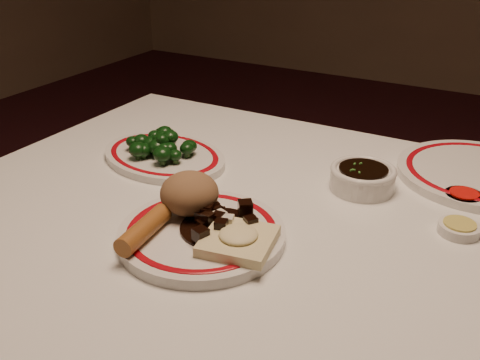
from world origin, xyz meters
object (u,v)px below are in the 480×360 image
object	(u,v)px
stirfry_heap	(219,221)
broccoli_plate	(164,156)
dining_table	(272,265)
spring_roll	(144,229)
broccoli_pile	(161,143)
main_plate	(202,234)
fried_wonton	(238,239)
rice_mound	(189,193)
soy_bowl	(362,179)

from	to	relation	value
stirfry_heap	broccoli_plate	xyz separation A→B (m)	(-0.25, 0.19, -0.02)
broccoli_plate	dining_table	bearing A→B (deg)	-19.06
spring_roll	broccoli_pile	xyz separation A→B (m)	(-0.17, 0.27, 0.01)
main_plate	fried_wonton	distance (m)	0.07
rice_mound	stirfry_heap	distance (m)	0.07
dining_table	stirfry_heap	bearing A→B (deg)	-119.22
broccoli_pile	soy_bowl	bearing A→B (deg)	10.84
rice_mound	broccoli_plate	size ratio (longest dim) A/B	0.30
stirfry_heap	broccoli_plate	world-z (taller)	stirfry_heap
spring_roll	fried_wonton	size ratio (longest dim) A/B	0.96
spring_roll	fried_wonton	distance (m)	0.14
main_plate	dining_table	bearing A→B (deg)	57.16
spring_roll	stirfry_heap	bearing A→B (deg)	39.14
main_plate	soy_bowl	bearing A→B (deg)	60.24
dining_table	broccoli_pile	distance (m)	0.34
main_plate	broccoli_pile	xyz separation A→B (m)	(-0.23, 0.21, 0.03)
broccoli_pile	soy_bowl	world-z (taller)	broccoli_pile
main_plate	broccoli_pile	world-z (taller)	broccoli_pile
broccoli_plate	fried_wonton	bearing A→B (deg)	-36.68
dining_table	broccoli_pile	xyz separation A→B (m)	(-0.30, 0.10, 0.13)
rice_mound	spring_roll	size ratio (longest dim) A/B	0.85
dining_table	main_plate	world-z (taller)	main_plate
fried_wonton	broccoli_pile	distance (m)	0.37
soy_bowl	spring_roll	bearing A→B (deg)	-122.81
main_plate	rice_mound	size ratio (longest dim) A/B	3.45
dining_table	broccoli_plate	distance (m)	0.33
dining_table	main_plate	distance (m)	0.16
fried_wonton	stirfry_heap	bearing A→B (deg)	149.92
broccoli_pile	rice_mound	bearing A→B (deg)	-42.74
main_plate	soy_bowl	size ratio (longest dim) A/B	2.81
broccoli_plate	soy_bowl	distance (m)	0.40
rice_mound	fried_wonton	size ratio (longest dim) A/B	0.82
fried_wonton	broccoli_plate	distance (m)	0.37
spring_roll	broccoli_pile	size ratio (longest dim) A/B	0.77
main_plate	stirfry_heap	bearing A→B (deg)	43.11
main_plate	stirfry_heap	size ratio (longest dim) A/B	2.68
fried_wonton	spring_roll	bearing A→B (deg)	-158.89
main_plate	spring_roll	xyz separation A→B (m)	(-0.06, -0.06, 0.02)
fried_wonton	broccoli_plate	xyz separation A→B (m)	(-0.30, 0.22, -0.02)
stirfry_heap	broccoli_pile	bearing A→B (deg)	142.89
fried_wonton	stirfry_heap	size ratio (longest dim) A/B	0.95
soy_bowl	main_plate	bearing A→B (deg)	-119.76
rice_mound	broccoli_pile	world-z (taller)	rice_mound
stirfry_heap	broccoli_pile	world-z (taller)	broccoli_pile
rice_mound	broccoli_plate	xyz separation A→B (m)	(-0.18, 0.17, -0.04)
stirfry_heap	soy_bowl	distance (m)	0.30
broccoli_pile	soy_bowl	size ratio (longest dim) A/B	1.24
main_plate	fried_wonton	world-z (taller)	fried_wonton
stirfry_heap	broccoli_plate	distance (m)	0.31
dining_table	main_plate	xyz separation A→B (m)	(-0.07, -0.11, 0.10)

